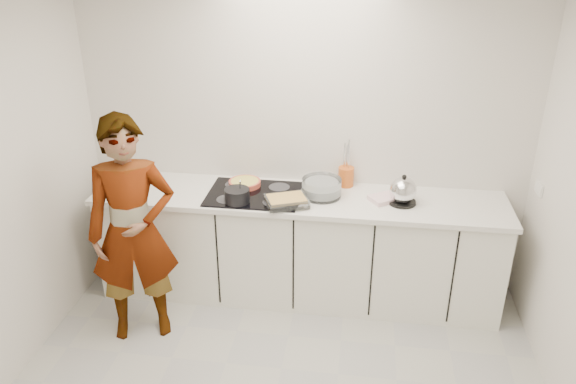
# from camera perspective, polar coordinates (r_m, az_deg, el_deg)

# --- Properties ---
(wall_back) EXTENTS (3.60, 0.00, 2.60)m
(wall_back) POSITION_cam_1_polar(r_m,az_deg,el_deg) (4.54, 1.60, 5.74)
(wall_back) COLOR silver
(wall_back) RESTS_ON ground
(base_cabinets) EXTENTS (3.20, 0.58, 0.87)m
(base_cabinets) POSITION_cam_1_polar(r_m,az_deg,el_deg) (4.62, 1.01, -5.76)
(base_cabinets) COLOR white
(base_cabinets) RESTS_ON floor
(countertop) EXTENTS (3.24, 0.64, 0.04)m
(countertop) POSITION_cam_1_polar(r_m,az_deg,el_deg) (4.41, 1.06, -0.67)
(countertop) COLOR white
(countertop) RESTS_ON base_cabinets
(hob) EXTENTS (0.72, 0.54, 0.01)m
(hob) POSITION_cam_1_polar(r_m,az_deg,el_deg) (4.43, -3.47, -0.19)
(hob) COLOR black
(hob) RESTS_ON countertop
(tart_dish) EXTENTS (0.26, 0.26, 0.04)m
(tart_dish) POSITION_cam_1_polar(r_m,az_deg,el_deg) (4.55, -4.41, 0.94)
(tart_dish) COLOR #CA4D3A
(tart_dish) RESTS_ON hob
(saucepan) EXTENTS (0.21, 0.21, 0.18)m
(saucepan) POSITION_cam_1_polar(r_m,az_deg,el_deg) (4.27, -5.19, -0.35)
(saucepan) COLOR black
(saucepan) RESTS_ON hob
(baking_dish) EXTENTS (0.37, 0.33, 0.06)m
(baking_dish) POSITION_cam_1_polar(r_m,az_deg,el_deg) (4.22, -0.15, -0.88)
(baking_dish) COLOR silver
(baking_dish) RESTS_ON hob
(mixing_bowl) EXTENTS (0.32, 0.32, 0.14)m
(mixing_bowl) POSITION_cam_1_polar(r_m,az_deg,el_deg) (4.38, 3.43, 0.38)
(mixing_bowl) COLOR silver
(mixing_bowl) RESTS_ON countertop
(tea_towel) EXTENTS (0.27, 0.26, 0.04)m
(tea_towel) POSITION_cam_1_polar(r_m,az_deg,el_deg) (4.38, 9.78, -0.65)
(tea_towel) COLOR white
(tea_towel) RESTS_ON countertop
(kettle) EXTENTS (0.27, 0.27, 0.24)m
(kettle) POSITION_cam_1_polar(r_m,az_deg,el_deg) (4.33, 11.60, 0.06)
(kettle) COLOR black
(kettle) RESTS_ON countertop
(utensil_crock) EXTENTS (0.14, 0.14, 0.16)m
(utensil_crock) POSITION_cam_1_polar(r_m,az_deg,el_deg) (4.57, 5.91, 1.57)
(utensil_crock) COLOR #CD591B
(utensil_crock) RESTS_ON countertop
(cook) EXTENTS (0.73, 0.60, 1.72)m
(cook) POSITION_cam_1_polar(r_m,az_deg,el_deg) (4.15, -15.48, -3.89)
(cook) COLOR white
(cook) RESTS_ON floor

